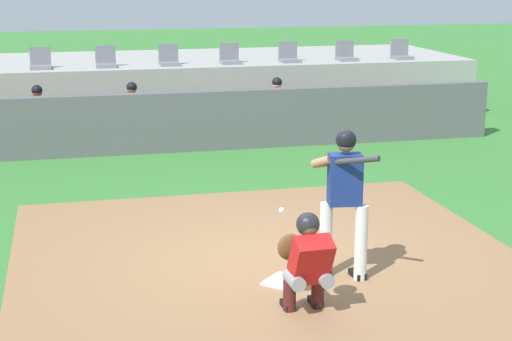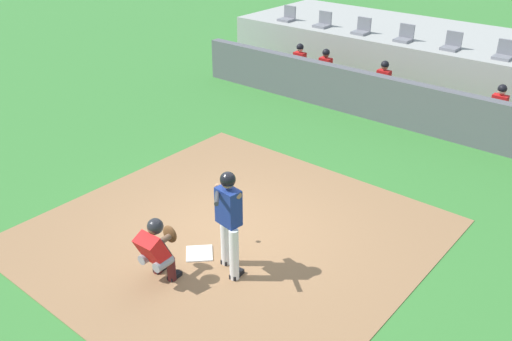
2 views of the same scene
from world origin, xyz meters
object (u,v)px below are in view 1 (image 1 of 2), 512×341
Objects in this scene: batter_at_plate at (344,195)px; dugout_player_2 at (133,113)px; stadium_seat_3 at (106,61)px; stadium_seat_5 at (230,58)px; catcher_crouched at (306,260)px; stadium_seat_4 at (169,59)px; stadium_seat_6 at (289,56)px; home_plate at (286,282)px; stadium_seat_7 at (346,55)px; dugout_player_1 at (38,116)px; dugout_player_3 at (278,107)px; stadium_seat_2 at (41,63)px; stadium_seat_8 at (401,53)px.

batter_at_plate reaches higher than dugout_player_2.
stadium_seat_5 is (2.89, 0.00, 0.00)m from stadium_seat_3.
stadium_seat_4 reaches higher than catcher_crouched.
stadium_seat_6 is at bearing 0.00° from stadium_seat_3.
stadium_seat_4 reaches higher than home_plate.
dugout_player_1 is at bearing -164.38° from stadium_seat_7.
stadium_seat_6 is at bearing 75.25° from catcher_crouched.
catcher_crouched is (-0.02, -0.85, 0.58)m from home_plate.
stadium_seat_4 and stadium_seat_7 have the same top height.
stadium_seat_4 is at bearing 135.73° from dugout_player_3.
dugout_player_1 is at bearing 180.00° from dugout_player_3.
batter_at_plate is at bearing -109.70° from stadium_seat_7.
dugout_player_1 is 1.91m from dugout_player_2.
batter_at_plate reaches higher than dugout_player_3.
stadium_seat_5 is (-0.64, 2.03, 0.86)m from dugout_player_3.
stadium_seat_2 is at bearing 132.28° from dugout_player_2.
stadium_seat_7 is at bearing 0.00° from stadium_seat_3.
stadium_seat_5 is 1.00× the size of stadium_seat_7.
stadium_seat_4 is (1.04, 2.03, 0.86)m from dugout_player_2.
home_plate is at bearing -119.58° from stadium_seat_8.
dugout_player_2 is 3.13m from dugout_player_3.
catcher_crouched is 9.46m from dugout_player_1.
stadium_seat_7 and stadium_seat_8 have the same top height.
batter_at_plate reaches higher than home_plate.
home_plate is 10.39m from stadium_seat_5.
stadium_seat_2 and stadium_seat_8 have the same top height.
dugout_player_1 reaches higher than catcher_crouched.
stadium_seat_6 is at bearing 0.00° from stadium_seat_2.
home_plate is 0.92× the size of stadium_seat_3.
dugout_player_3 is at bearing -29.95° from stadium_seat_3.
stadium_seat_4 is at bearing 34.64° from dugout_player_1.
dugout_player_2 is 2.25m from stadium_seat_3.
dugout_player_1 is 6.24m from stadium_seat_6.
stadium_seat_2 is at bearing 180.00° from stadium_seat_8.
stadium_seat_4 is (-2.09, 2.03, 0.86)m from dugout_player_3.
dugout_player_2 is at bearing 0.00° from dugout_player_1.
dugout_player_1 is at bearing 180.00° from dugout_player_2.
batter_at_plate is at bearing 0.21° from home_plate.
stadium_seat_6 is at bearing 68.49° from dugout_player_3.
stadium_seat_7 is (7.22, 0.00, 0.00)m from stadium_seat_2.
stadium_seat_3 is (1.44, 0.00, 0.00)m from stadium_seat_2.
home_plate is at bearing -113.06° from stadium_seat_7.
home_plate is 10.69m from stadium_seat_6.
catcher_crouched is 9.06m from dugout_player_2.
stadium_seat_5 is 4.33m from stadium_seat_8.
stadium_seat_5 is (1.44, 10.18, 1.51)m from home_plate.
home_plate is 0.92× the size of stadium_seat_8.
stadium_seat_4 reaches higher than batter_at_plate.
dugout_player_1 is 2.67m from stadium_seat_3.
batter_at_plate is 3.76× the size of stadium_seat_8.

